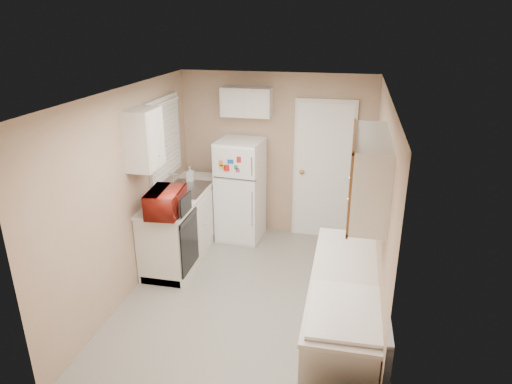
# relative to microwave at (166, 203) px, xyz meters

# --- Properties ---
(floor) EXTENTS (3.80, 3.80, 0.00)m
(floor) POSITION_rel_microwave_xyz_m (1.03, -0.19, -1.05)
(floor) COLOR #ACA9A0
(floor) RESTS_ON ground
(ceiling) EXTENTS (3.80, 3.80, 0.00)m
(ceiling) POSITION_rel_microwave_xyz_m (1.03, -0.19, 1.35)
(ceiling) COLOR white
(ceiling) RESTS_ON floor
(wall_left) EXTENTS (3.80, 3.80, 0.00)m
(wall_left) POSITION_rel_microwave_xyz_m (-0.37, -0.19, 0.15)
(wall_left) COLOR tan
(wall_left) RESTS_ON floor
(wall_right) EXTENTS (3.80, 3.80, 0.00)m
(wall_right) POSITION_rel_microwave_xyz_m (2.43, -0.19, 0.15)
(wall_right) COLOR tan
(wall_right) RESTS_ON floor
(wall_back) EXTENTS (2.80, 2.80, 0.00)m
(wall_back) POSITION_rel_microwave_xyz_m (1.03, 1.71, 0.15)
(wall_back) COLOR tan
(wall_back) RESTS_ON floor
(wall_front) EXTENTS (2.80, 2.80, 0.00)m
(wall_front) POSITION_rel_microwave_xyz_m (1.03, -2.09, 0.15)
(wall_front) COLOR tan
(wall_front) RESTS_ON floor
(left_counter) EXTENTS (0.60, 1.80, 0.90)m
(left_counter) POSITION_rel_microwave_xyz_m (-0.07, 0.71, -0.60)
(left_counter) COLOR silver
(left_counter) RESTS_ON floor
(dishwasher) EXTENTS (0.03, 0.58, 0.72)m
(dishwasher) POSITION_rel_microwave_xyz_m (0.22, 0.11, -0.56)
(dishwasher) COLOR black
(dishwasher) RESTS_ON floor
(sink) EXTENTS (0.54, 0.74, 0.16)m
(sink) POSITION_rel_microwave_xyz_m (-0.07, 0.86, -0.19)
(sink) COLOR gray
(sink) RESTS_ON left_counter
(microwave) EXTENTS (0.58, 0.35, 0.37)m
(microwave) POSITION_rel_microwave_xyz_m (0.00, 0.00, 0.00)
(microwave) COLOR maroon
(microwave) RESTS_ON left_counter
(soap_bottle) EXTENTS (0.11, 0.11, 0.22)m
(soap_bottle) POSITION_rel_microwave_xyz_m (-0.12, 1.18, -0.05)
(soap_bottle) COLOR silver
(soap_bottle) RESTS_ON left_counter
(window_blinds) EXTENTS (0.10, 0.98, 1.08)m
(window_blinds) POSITION_rel_microwave_xyz_m (-0.33, 0.86, 0.55)
(window_blinds) COLOR silver
(window_blinds) RESTS_ON wall_left
(upper_cabinet_left) EXTENTS (0.30, 0.45, 0.70)m
(upper_cabinet_left) POSITION_rel_microwave_xyz_m (-0.22, 0.03, 0.75)
(upper_cabinet_left) COLOR silver
(upper_cabinet_left) RESTS_ON wall_left
(refrigerator) EXTENTS (0.66, 0.65, 1.49)m
(refrigerator) POSITION_rel_microwave_xyz_m (0.57, 1.36, -0.30)
(refrigerator) COLOR white
(refrigerator) RESTS_ON floor
(cabinet_over_fridge) EXTENTS (0.70, 0.30, 0.40)m
(cabinet_over_fridge) POSITION_rel_microwave_xyz_m (0.63, 1.56, 0.95)
(cabinet_over_fridge) COLOR silver
(cabinet_over_fridge) RESTS_ON wall_back
(interior_door) EXTENTS (0.86, 0.06, 2.08)m
(interior_door) POSITION_rel_microwave_xyz_m (1.73, 1.67, -0.03)
(interior_door) COLOR white
(interior_door) RESTS_ON floor
(right_counter) EXTENTS (0.60, 2.00, 0.90)m
(right_counter) POSITION_rel_microwave_xyz_m (2.13, -0.99, -0.60)
(right_counter) COLOR silver
(right_counter) RESTS_ON floor
(stove) EXTENTS (0.65, 0.79, 0.95)m
(stove) POSITION_rel_microwave_xyz_m (2.18, -1.54, -0.57)
(stove) COLOR white
(stove) RESTS_ON floor
(upper_cabinet_right) EXTENTS (0.30, 1.20, 0.70)m
(upper_cabinet_right) POSITION_rel_microwave_xyz_m (2.28, -0.69, 0.75)
(upper_cabinet_right) COLOR silver
(upper_cabinet_right) RESTS_ON wall_right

